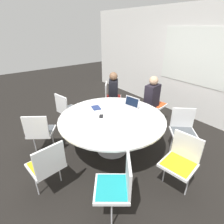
% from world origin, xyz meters
% --- Properties ---
extents(ground_plane, '(16.00, 16.00, 0.00)m').
position_xyz_m(ground_plane, '(0.00, 0.00, 0.00)').
color(ground_plane, black).
extents(wall_back, '(8.00, 0.07, 2.70)m').
position_xyz_m(wall_back, '(0.00, 2.52, 1.35)').
color(wall_back, silver).
rests_on(wall_back, ground_plane).
extents(conference_table, '(1.92, 1.92, 0.73)m').
position_xyz_m(conference_table, '(0.00, 0.00, 0.63)').
color(conference_table, '#B7B7BC').
rests_on(conference_table, ground_plane).
extents(chair_0, '(0.49, 0.51, 0.86)m').
position_xyz_m(chair_0, '(-0.34, 1.58, 0.52)').
color(chair_0, white).
rests_on(chair_0, ground_plane).
extents(chair_1, '(0.61, 0.60, 0.86)m').
position_xyz_m(chair_1, '(-1.30, 0.95, 0.52)').
color(chair_1, white).
rests_on(chair_1, ground_plane).
extents(chair_2, '(0.52, 0.50, 0.86)m').
position_xyz_m(chair_2, '(-1.27, -0.33, 0.52)').
color(chair_2, white).
rests_on(chair_2, ground_plane).
extents(chair_3, '(0.60, 0.60, 0.86)m').
position_xyz_m(chair_3, '(-0.70, -1.11, 0.52)').
color(chair_3, white).
rests_on(chair_3, ground_plane).
extents(chair_4, '(0.47, 0.49, 0.86)m').
position_xyz_m(chair_4, '(0.23, -1.29, 0.52)').
color(chair_4, white).
rests_on(chair_4, ground_plane).
extents(chair_5, '(0.60, 0.60, 0.86)m').
position_xyz_m(chair_5, '(1.08, -0.74, 0.52)').
color(chair_5, white).
rests_on(chair_5, ground_plane).
extents(chair_6, '(0.50, 0.48, 0.86)m').
position_xyz_m(chair_6, '(1.29, 0.26, 0.52)').
color(chair_6, white).
rests_on(chair_6, ground_plane).
extents(chair_7, '(0.61, 0.61, 0.86)m').
position_xyz_m(chair_7, '(0.83, 1.02, 0.52)').
color(chair_7, white).
rests_on(chair_7, ground_plane).
extents(person_0, '(0.30, 0.39, 1.21)m').
position_xyz_m(person_0, '(-0.22, 1.35, 0.71)').
color(person_0, '#231E28').
rests_on(person_0, ground_plane).
extents(person_1, '(0.42, 0.40, 1.21)m').
position_xyz_m(person_1, '(-1.06, 0.87, 0.71)').
color(person_1, black).
rests_on(person_1, ground_plane).
extents(laptop, '(0.36, 0.29, 0.21)m').
position_xyz_m(laptop, '(-0.09, 0.52, 0.78)').
color(laptop, silver).
rests_on(laptop, conference_table).
extents(spiral_notebook, '(0.24, 0.20, 0.02)m').
position_xyz_m(spiral_notebook, '(-0.49, -0.03, 0.74)').
color(spiral_notebook, navy).
rests_on(spiral_notebook, conference_table).
extents(cell_phone, '(0.15, 0.14, 0.01)m').
position_xyz_m(cell_phone, '(-0.13, -0.14, 0.73)').
color(cell_phone, black).
rests_on(cell_phone, conference_table).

